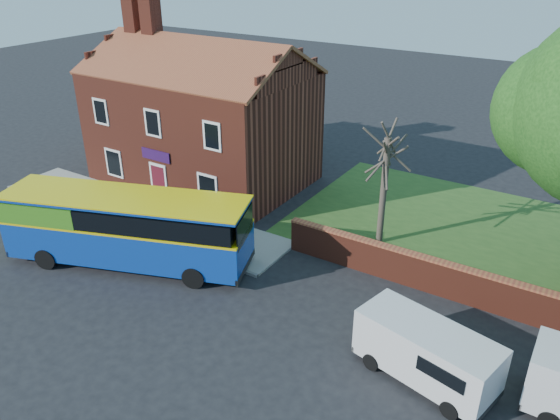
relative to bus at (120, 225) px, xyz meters
The scene contains 9 objects.
ground 4.73m from the bus, 25.25° to the right, with size 120.00×120.00×0.00m, color black.
pavement 5.30m from the bus, 128.29° to the left, with size 18.00×3.50×0.12m, color gray.
kerb 4.18m from the bus, 145.07° to the left, with size 18.00×0.15×0.14m, color slate.
grass_strip 20.35m from the bus, 33.39° to the left, with size 26.00×12.00×0.04m, color #426B28.
shop_building 10.25m from the bus, 107.83° to the left, with size 12.30×8.13×10.50m.
boundary_wall 17.72m from the bus, 16.93° to the left, with size 22.00×0.38×1.60m.
bus is the anchor object (origin of this frame).
van_near 14.15m from the bus, ahead, with size 4.99×2.90×2.06m.
bare_tree 12.17m from the bus, 40.69° to the left, with size 2.20×2.62×5.88m.
Camera 1 is at (13.59, -12.48, 13.29)m, focal length 35.00 mm.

